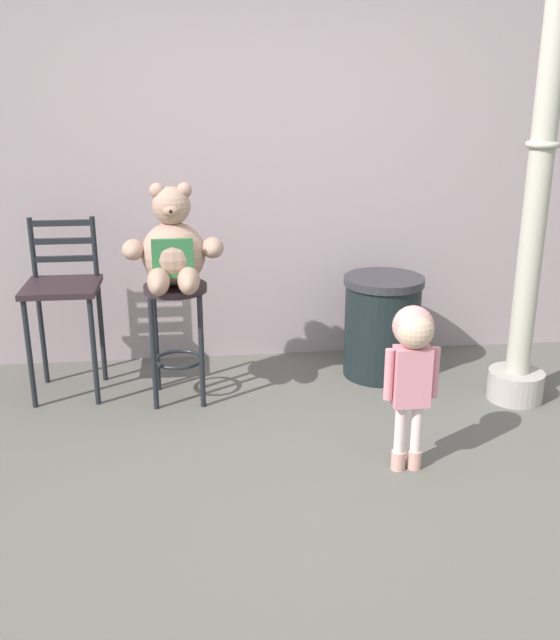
% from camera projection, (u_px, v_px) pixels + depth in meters
% --- Properties ---
extents(ground_plane, '(24.00, 24.00, 0.00)m').
position_uv_depth(ground_plane, '(296.00, 506.00, 3.31)').
color(ground_plane, '#5A5650').
extents(building_wall, '(6.67, 0.30, 3.22)m').
position_uv_depth(building_wall, '(256.00, 119.00, 4.75)').
color(building_wall, '#A28F95').
rests_on(building_wall, ground_plane).
extents(bar_stool_with_teddy, '(0.37, 0.37, 0.72)m').
position_uv_depth(bar_stool_with_teddy, '(177.00, 319.00, 4.27)').
color(bar_stool_with_teddy, '#2A1E22').
rests_on(bar_stool_with_teddy, ground_plane).
extents(teddy_bear, '(0.58, 0.52, 0.59)m').
position_uv_depth(teddy_bear, '(173.00, 250.00, 4.10)').
color(teddy_bear, tan).
rests_on(teddy_bear, bar_stool_with_teddy).
extents(child_walking, '(0.27, 0.22, 0.85)m').
position_uv_depth(child_walking, '(412.00, 354.00, 3.44)').
color(child_walking, '#D59D90').
rests_on(child_walking, ground_plane).
extents(trash_bin, '(0.52, 0.52, 0.67)m').
position_uv_depth(trash_bin, '(382.00, 326.00, 4.68)').
color(trash_bin, black).
rests_on(trash_bin, ground_plane).
extents(lamppost, '(0.33, 0.33, 2.62)m').
position_uv_depth(lamppost, '(533.00, 234.00, 4.09)').
color(lamppost, '#AB9F99').
rests_on(lamppost, ground_plane).
extents(bar_chair_empty, '(0.43, 0.43, 1.07)m').
position_uv_depth(bar_chair_empty, '(63.00, 294.00, 4.32)').
color(bar_chair_empty, '#2A1E22').
rests_on(bar_chair_empty, ground_plane).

